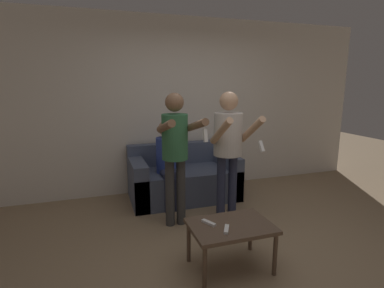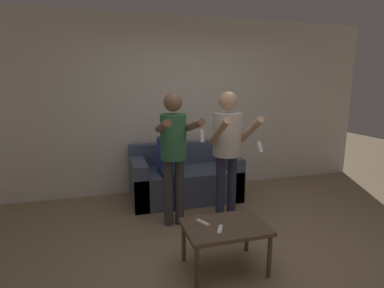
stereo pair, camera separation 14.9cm
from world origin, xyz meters
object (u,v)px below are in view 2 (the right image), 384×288
Objects in this scene: person_standing_left at (174,145)px; person_standing_right at (228,141)px; remote_far at (203,223)px; person_seated at (168,159)px; couch at (184,179)px; coffee_table at (225,230)px; remote_near at (220,230)px.

person_standing_right reaches higher than person_standing_left.
person_seated is at bearing 90.07° from remote_far.
person_seated reaches higher than remote_far.
person_seated is (0.06, 0.66, -0.33)m from person_standing_left.
couch is 10.43× the size of remote_far.
person_seated is at bearing 96.62° from coffee_table.
person_seated is 1.69m from coffee_table.
person_standing_left is at bearing 104.19° from coffee_table.
couch is 0.50m from person_seated.
couch is at bearing 32.93° from person_seated.
couch is at bearing 81.11° from remote_far.
couch is 0.98× the size of person_standing_right.
person_standing_right is at bearing 0.64° from person_standing_left.
couch reaches higher than remote_near.
couch is at bearing 112.02° from person_standing_right.
person_seated reaches higher than couch.
coffee_table is (-0.42, -1.00, -0.62)m from person_standing_right.
couch reaches higher than remote_far.
remote_far reaches higher than coffee_table.
person_standing_right is at bearing -46.75° from person_seated.
remote_far is at bearing 122.23° from remote_near.
coffee_table is at bearing -83.38° from person_seated.
person_standing_left reaches higher than couch.
couch is 2.09× the size of coffee_table.
person_standing_right is 2.14× the size of coffee_table.
couch is at bearing 68.19° from person_standing_left.
couch is 10.51× the size of remote_near.
coffee_table is (-0.09, -1.84, 0.10)m from couch.
coffee_table is (0.19, -1.66, -0.28)m from person_seated.
person_standing_left reaches higher than remote_near.
person_seated is at bearing 133.25° from person_standing_right.
person_standing_left reaches higher than person_seated.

